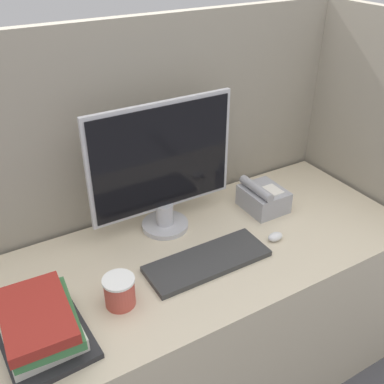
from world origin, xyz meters
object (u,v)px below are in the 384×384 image
(keyboard, at_px, (207,261))
(desk_telephone, at_px, (263,198))
(monitor, at_px, (163,169))
(coffee_cup, at_px, (120,291))
(mouse, at_px, (275,237))
(book_stack, at_px, (41,326))

(keyboard, distance_m, desk_telephone, 0.42)
(monitor, height_order, coffee_cup, monitor)
(mouse, bearing_deg, keyboard, 176.90)
(monitor, bearing_deg, desk_telephone, -12.23)
(keyboard, bearing_deg, book_stack, -175.08)
(mouse, relative_size, coffee_cup, 0.61)
(book_stack, bearing_deg, coffee_cup, 5.84)
(monitor, height_order, book_stack, monitor)
(keyboard, height_order, desk_telephone, desk_telephone)
(monitor, relative_size, keyboard, 1.28)
(keyboard, bearing_deg, coffee_cup, -175.75)
(book_stack, bearing_deg, mouse, 2.26)
(monitor, distance_m, coffee_cup, 0.47)
(book_stack, bearing_deg, monitor, 30.04)
(keyboard, distance_m, book_stack, 0.58)
(coffee_cup, bearing_deg, mouse, 0.85)
(keyboard, relative_size, desk_telephone, 2.43)
(mouse, relative_size, book_stack, 0.20)
(coffee_cup, bearing_deg, keyboard, 4.25)
(keyboard, height_order, coffee_cup, coffee_cup)
(coffee_cup, xyz_separation_m, desk_telephone, (0.71, 0.21, 0.00))
(keyboard, xyz_separation_m, coffee_cup, (-0.33, -0.02, 0.04))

